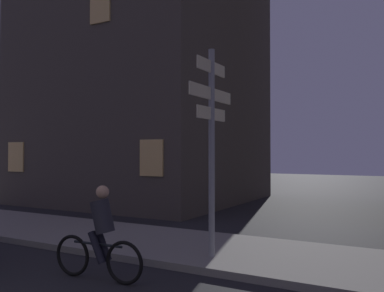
% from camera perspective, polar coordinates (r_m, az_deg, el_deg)
% --- Properties ---
extents(sidewalk_kerb, '(40.00, 3.00, 0.14)m').
position_cam_1_polar(sidewalk_kerb, '(9.18, 0.39, -14.14)').
color(sidewalk_kerb, gray).
rests_on(sidewalk_kerb, ground_plane).
extents(signpost, '(0.12, 1.78, 4.06)m').
position_cam_1_polar(signpost, '(7.94, 2.78, 1.99)').
color(signpost, gray).
rests_on(signpost, sidewalk_kerb).
extents(cyclist, '(1.82, 0.34, 1.61)m').
position_cam_1_polar(cyclist, '(7.19, -12.83, -12.29)').
color(cyclist, black).
rests_on(cyclist, ground_plane).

